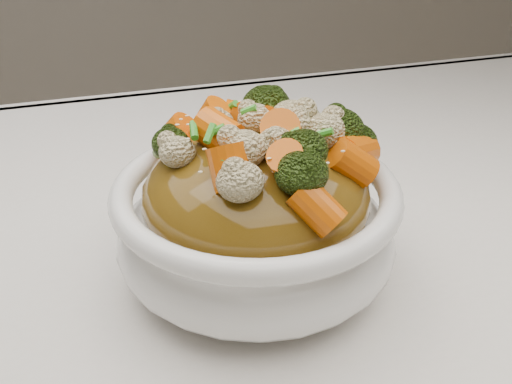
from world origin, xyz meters
name	(u,v)px	position (x,y,z in m)	size (l,w,h in m)	color
tablecloth	(218,274)	(0.00, 0.00, 0.73)	(1.20, 0.80, 0.04)	silver
bowl	(256,228)	(0.02, -0.03, 0.79)	(0.21, 0.21, 0.08)	white
sauce_base	(256,195)	(0.02, -0.03, 0.82)	(0.17, 0.17, 0.09)	#5E4110
carrots	(256,119)	(0.02, -0.03, 0.88)	(0.17, 0.17, 0.05)	#D05806
broccoli	(256,120)	(0.02, -0.03, 0.88)	(0.17, 0.17, 0.04)	black
cauliflower	(256,123)	(0.02, -0.03, 0.88)	(0.17, 0.17, 0.04)	beige
scallions	(256,117)	(0.02, -0.03, 0.88)	(0.13, 0.13, 0.02)	#308E20
sesame_seeds	(256,117)	(0.02, -0.03, 0.88)	(0.15, 0.15, 0.01)	beige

